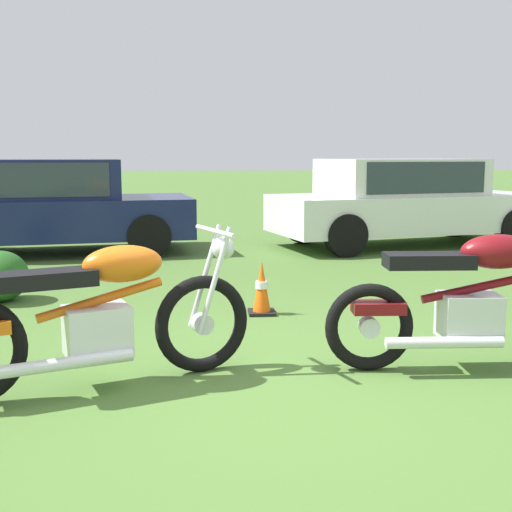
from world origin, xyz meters
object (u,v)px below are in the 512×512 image
car_white (404,198)px  shrub_low (0,276)px  motorcycle_maroon (471,302)px  car_navy (50,202)px  traffic_cone (262,290)px  motorcycle_orange (97,316)px

car_white → shrub_low: (-5.41, -3.81, -0.53)m
motorcycle_maroon → car_navy: bearing=127.9°
car_white → shrub_low: size_ratio=7.70×
traffic_cone → shrub_low: shrub_low is taller
motorcycle_maroon → shrub_low: bearing=150.2°
car_navy → traffic_cone: bearing=-64.6°
motorcycle_orange → car_navy: bearing=83.5°
car_navy → shrub_low: size_ratio=6.98×
car_navy → shrub_low: 3.40m
motorcycle_maroon → traffic_cone: motorcycle_maroon is taller
motorcycle_maroon → car_white: 6.47m
car_white → traffic_cone: (-2.78, -4.57, -0.56)m
traffic_cone → motorcycle_maroon: bearing=-53.0°
motorcycle_orange → car_navy: car_navy is taller
motorcycle_maroon → car_navy: car_navy is taller
car_navy → car_white: same height
car_navy → motorcycle_orange: bearing=-84.2°
motorcycle_orange → traffic_cone: (1.23, 1.89, -0.24)m
motorcycle_maroon → car_navy: size_ratio=0.46×
motorcycle_orange → car_white: 7.61m
motorcycle_orange → car_white: size_ratio=0.43×
car_white → traffic_cone: car_white is taller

